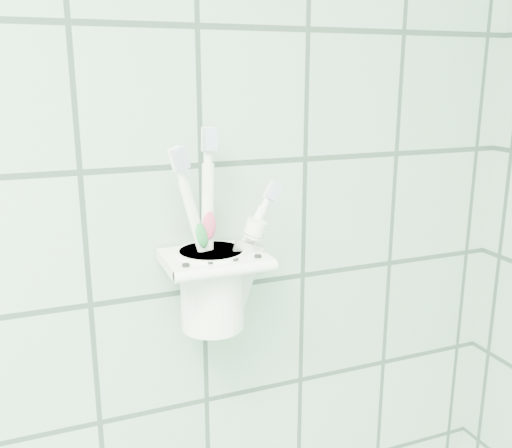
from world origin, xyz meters
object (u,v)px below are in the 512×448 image
Objects in this scene: cup at (212,285)px; toothpaste_tube at (225,260)px; toothbrush_orange at (202,248)px; toothbrush_pink at (220,230)px; toothbrush_blue at (205,229)px; holder_bracket at (214,260)px.

toothpaste_tube is at bearing -10.45° from cup.
cup is at bearing 40.50° from toothbrush_orange.
toothbrush_pink is 0.03m from toothpaste_tube.
toothbrush_blue is 0.05m from toothpaste_tube.
toothpaste_tube is at bearing 17.09° from toothbrush_orange.
toothpaste_tube is at bearing -0.73° from toothbrush_blue.
holder_bracket is 0.85× the size of toothpaste_tube.
toothpaste_tube is at bearing 2.53° from holder_bracket.
toothbrush_pink is at bearing 20.98° from toothbrush_blue.
cup is at bearing -172.37° from toothpaste_tube.
cup is 0.42× the size of toothbrush_blue.
toothbrush_blue is 0.02m from toothbrush_orange.
toothbrush_blue reaches higher than toothbrush_orange.
cup is at bearing 20.59° from toothbrush_blue.
holder_bracket is 1.21× the size of cup.
toothbrush_orange is (-0.01, -0.01, -0.02)m from toothbrush_blue.
toothbrush_blue is at bearing 179.32° from holder_bracket.
toothbrush_orange is (-0.02, -0.01, 0.02)m from holder_bracket.
cup is 0.53× the size of toothbrush_orange.
holder_bracket is 0.03m from toothbrush_pink.
toothbrush_orange is at bearing -149.05° from holder_bracket.
toothpaste_tube is (0.01, 0.00, -0.00)m from holder_bracket.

